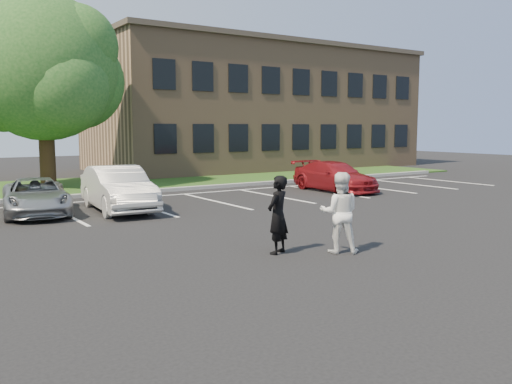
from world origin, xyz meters
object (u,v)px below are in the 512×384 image
man_black_suit (278,215)px  man_white_shirt (340,213)px  office_building (256,108)px  car_red_compact (335,176)px  car_silver_minivan (36,196)px  car_white_sedan (118,189)px  tree (45,71)px

man_black_suit → man_white_shirt: (1.22, -0.68, 0.03)m
office_building → car_red_compact: (-5.13, -13.96, -3.51)m
man_black_suit → office_building: bearing=-149.8°
man_white_shirt → car_red_compact: 11.97m
car_silver_minivan → car_white_sedan: 2.59m
man_white_shirt → office_building: bearing=-81.4°
office_building → man_white_shirt: office_building is taller
car_silver_minivan → tree: bearing=82.7°
car_red_compact → office_building: bearing=70.8°
car_silver_minivan → car_red_compact: bearing=6.4°
tree → car_white_sedan: 9.59m
car_white_sedan → car_silver_minivan: bearing=168.7°
car_silver_minivan → car_red_compact: 12.46m
man_black_suit → car_silver_minivan: size_ratio=0.41×
man_black_suit → man_white_shirt: man_white_shirt is taller
office_building → car_silver_minivan: (-17.58, -13.51, -3.57)m
man_black_suit → man_white_shirt: size_ratio=0.96×
tree → man_black_suit: size_ratio=4.99×
office_building → man_black_suit: size_ratio=12.71×
tree → car_silver_minivan: size_ratio=2.06×
man_white_shirt → car_white_sedan: man_white_shirt is taller
tree → car_silver_minivan: (-2.18, -7.70, -4.76)m
tree → car_silver_minivan: bearing=-105.8°
car_red_compact → tree: bearing=142.6°
office_building → car_white_sedan: size_ratio=4.87×
office_building → tree: bearing=-159.3°
car_silver_minivan → car_red_compact: (12.45, -0.45, 0.06)m
car_silver_minivan → car_white_sedan: size_ratio=0.93×
tree → car_white_sedan: size_ratio=1.91×
car_red_compact → car_silver_minivan: bearing=178.9°
tree → car_white_sedan: bearing=-87.9°
car_silver_minivan → car_white_sedan: car_white_sedan is taller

